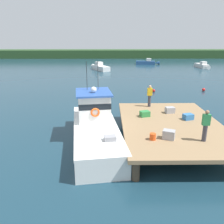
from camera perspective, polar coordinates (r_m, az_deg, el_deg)
The scene contains 17 objects.
ground_plane at distance 14.64m, azimuth -4.66°, elevation -7.22°, with size 200.00×200.00×0.00m, color #193847.
dock at distance 14.68m, azimuth 14.30°, elevation -3.13°, with size 6.00×9.00×1.20m.
main_fishing_boat at distance 14.41m, azimuth -4.22°, elevation -3.27°, with size 3.62×9.96×4.80m.
crate_single_by_cleat at distance 15.47m, azimuth 8.06°, elevation -0.43°, with size 0.60×0.44×0.36m, color #2D8442.
crate_single_far at distance 15.52m, azimuth 18.18°, elevation -1.12°, with size 0.60×0.44×0.36m, color #3370B2.
crate_stack_near_edge at distance 12.32m, azimuth 13.77°, elevation -5.41°, with size 0.60×0.44×0.47m, color #9E9EA3.
crate_stack_mid_dock at distance 16.51m, azimuth 14.03°, elevation 0.47°, with size 0.60×0.44×0.41m, color #9E9EA3.
bait_bucket at distance 12.08m, azimuth 9.98°, elevation -5.96°, with size 0.32×0.32×0.34m, color #E04C19.
deckhand_by_the_boat at distance 17.56m, azimuth 9.22°, elevation 4.03°, with size 0.36×0.22×1.63m.
deckhand_further_back at distance 12.39m, azimuth 22.00°, elevation -2.99°, with size 0.36×0.22×1.63m.
moored_boat_near_channel at distance 53.48m, azimuth 21.29°, elevation 10.58°, with size 1.69×5.41×1.36m.
moored_boat_outer_mooring at distance 56.96m, azimuth 8.60°, elevation 11.97°, with size 5.61×2.03×1.40m.
moored_boat_far_left at distance 46.43m, azimuth -2.99°, elevation 10.89°, with size 3.97×5.95×1.55m.
mooring_buoy_spare_mooring at distance 30.05m, azimuth 21.58°, elevation 5.12°, with size 0.38×0.38×0.38m, color red.
mooring_buoy_inshore at distance 27.98m, azimuth 10.21°, elevation 5.18°, with size 0.34×0.34×0.34m, color red.
mooring_buoy_channel_marker at distance 26.88m, azimuth -7.82°, elevation 4.90°, with size 0.45×0.45×0.45m, color #EA5B19.
far_shoreline at distance 75.39m, azimuth -1.55°, elevation 14.12°, with size 120.00×8.00×2.40m, color #284723.
Camera 1 is at (1.01, -13.22, 6.21)m, focal length 37.24 mm.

